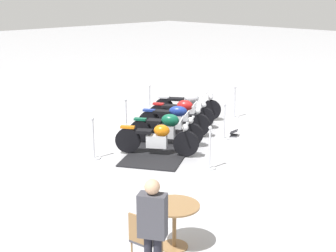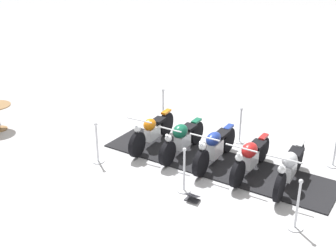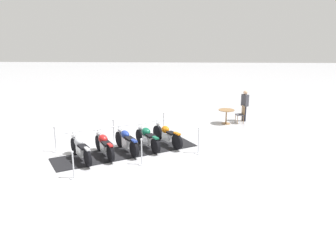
{
  "view_description": "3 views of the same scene",
  "coord_description": "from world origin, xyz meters",
  "px_view_note": "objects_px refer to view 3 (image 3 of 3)",
  "views": [
    {
      "loc": [
        10.02,
        9.77,
        4.23
      ],
      "look_at": [
        1.24,
        0.99,
        0.73
      ],
      "focal_mm": 51.63,
      "sensor_mm": 36.0,
      "label": 1
    },
    {
      "loc": [
        -8.24,
        5.44,
        5.31
      ],
      "look_at": [
        0.61,
        1.02,
        1.01
      ],
      "focal_mm": 46.64,
      "sensor_mm": 36.0,
      "label": 2
    },
    {
      "loc": [
        2.16,
        -13.29,
        4.95
      ],
      "look_at": [
        1.66,
        1.84,
        0.63
      ],
      "focal_mm": 36.33,
      "sensor_mm": 36.0,
      "label": 3
    }
  ],
  "objects_px": {
    "bystander_person": "(245,103)",
    "stanchion_right_rear": "(56,143)",
    "stanchion_right_front": "(164,127)",
    "motorcycle_navy": "(126,141)",
    "stanchion_left_rear": "(74,169)",
    "cafe_chair_near_table": "(241,113)",
    "motorcycle_chrome": "(80,148)",
    "stanchion_left_front": "(198,145)",
    "motorcycle_forest": "(147,137)",
    "motorcycle_maroon": "(104,144)",
    "stanchion_left_mid": "(142,155)",
    "info_placard": "(105,141)",
    "stanchion_right_mid": "(114,135)",
    "motorcycle_copper": "(167,135)",
    "cafe_table": "(226,113)"
  },
  "relations": [
    {
      "from": "cafe_table",
      "to": "cafe_chair_near_table",
      "type": "relative_size",
      "value": 0.9
    },
    {
      "from": "stanchion_right_mid",
      "to": "motorcycle_forest",
      "type": "bearing_deg",
      "value": -26.52
    },
    {
      "from": "stanchion_right_rear",
      "to": "stanchion_left_rear",
      "type": "bearing_deg",
      "value": -59.36
    },
    {
      "from": "motorcycle_copper",
      "to": "stanchion_right_front",
      "type": "distance_m",
      "value": 1.63
    },
    {
      "from": "motorcycle_navy",
      "to": "stanchion_right_rear",
      "type": "distance_m",
      "value": 2.97
    },
    {
      "from": "motorcycle_forest",
      "to": "bystander_person",
      "type": "xyz_separation_m",
      "value": [
        5.0,
        4.73,
        0.54
      ]
    },
    {
      "from": "motorcycle_chrome",
      "to": "stanchion_left_front",
      "type": "relative_size",
      "value": 1.75
    },
    {
      "from": "stanchion_right_mid",
      "to": "stanchion_right_rear",
      "type": "height_order",
      "value": "stanchion_right_rear"
    },
    {
      "from": "motorcycle_chrome",
      "to": "stanchion_left_front",
      "type": "height_order",
      "value": "stanchion_left_front"
    },
    {
      "from": "stanchion_left_mid",
      "to": "info_placard",
      "type": "distance_m",
      "value": 3.33
    },
    {
      "from": "stanchion_left_front",
      "to": "cafe_table",
      "type": "bearing_deg",
      "value": 69.3
    },
    {
      "from": "cafe_chair_near_table",
      "to": "bystander_person",
      "type": "distance_m",
      "value": 0.73
    },
    {
      "from": "motorcycle_forest",
      "to": "motorcycle_navy",
      "type": "distance_m",
      "value": 0.96
    },
    {
      "from": "stanchion_left_mid",
      "to": "cafe_chair_near_table",
      "type": "relative_size",
      "value": 1.1
    },
    {
      "from": "motorcycle_navy",
      "to": "stanchion_right_mid",
      "type": "relative_size",
      "value": 1.79
    },
    {
      "from": "stanchion_right_mid",
      "to": "stanchion_right_front",
      "type": "xyz_separation_m",
      "value": [
        2.21,
        1.31,
        0.02
      ]
    },
    {
      "from": "motorcycle_copper",
      "to": "motorcycle_forest",
      "type": "relative_size",
      "value": 1.01
    },
    {
      "from": "stanchion_left_rear",
      "to": "bystander_person",
      "type": "distance_m",
      "value": 10.71
    },
    {
      "from": "motorcycle_copper",
      "to": "cafe_table",
      "type": "xyz_separation_m",
      "value": [
        3.1,
        3.62,
        0.12
      ]
    },
    {
      "from": "motorcycle_forest",
      "to": "stanchion_left_rear",
      "type": "xyz_separation_m",
      "value": [
        -2.24,
        -3.13,
        -0.16
      ]
    },
    {
      "from": "stanchion_left_rear",
      "to": "stanchion_right_rear",
      "type": "bearing_deg",
      "value": 120.64
    },
    {
      "from": "stanchion_left_rear",
      "to": "info_placard",
      "type": "relative_size",
      "value": 2.71
    },
    {
      "from": "cafe_chair_near_table",
      "to": "motorcycle_navy",
      "type": "bearing_deg",
      "value": 31.07
    },
    {
      "from": "stanchion_left_mid",
      "to": "cafe_table",
      "type": "height_order",
      "value": "stanchion_left_mid"
    },
    {
      "from": "motorcycle_copper",
      "to": "stanchion_right_front",
      "type": "height_order",
      "value": "stanchion_right_front"
    },
    {
      "from": "stanchion_left_mid",
      "to": "bystander_person",
      "type": "relative_size",
      "value": 0.61
    },
    {
      "from": "motorcycle_navy",
      "to": "stanchion_right_mid",
      "type": "distance_m",
      "value": 1.5
    },
    {
      "from": "stanchion_left_mid",
      "to": "cafe_chair_near_table",
      "type": "height_order",
      "value": "stanchion_left_mid"
    },
    {
      "from": "motorcycle_forest",
      "to": "stanchion_right_rear",
      "type": "xyz_separation_m",
      "value": [
        -3.79,
        -0.52,
        -0.13
      ]
    },
    {
      "from": "motorcycle_forest",
      "to": "stanchion_right_front",
      "type": "xyz_separation_m",
      "value": [
        0.63,
        2.1,
        -0.12
      ]
    },
    {
      "from": "motorcycle_copper",
      "to": "motorcycle_navy",
      "type": "distance_m",
      "value": 1.92
    },
    {
      "from": "stanchion_left_front",
      "to": "stanchion_left_rear",
      "type": "xyz_separation_m",
      "value": [
        -4.41,
        -2.61,
        -0.02
      ]
    },
    {
      "from": "motorcycle_copper",
      "to": "stanchion_left_rear",
      "type": "distance_m",
      "value": 4.74
    },
    {
      "from": "motorcycle_forest",
      "to": "stanchion_right_rear",
      "type": "height_order",
      "value": "stanchion_right_rear"
    },
    {
      "from": "info_placard",
      "to": "cafe_chair_near_table",
      "type": "relative_size",
      "value": 0.39
    },
    {
      "from": "motorcycle_copper",
      "to": "motorcycle_chrome",
      "type": "xyz_separation_m",
      "value": [
        -3.3,
        -1.95,
        0.03
      ]
    },
    {
      "from": "motorcycle_navy",
      "to": "stanchion_left_rear",
      "type": "height_order",
      "value": "motorcycle_navy"
    },
    {
      "from": "info_placard",
      "to": "motorcycle_copper",
      "type": "bearing_deg",
      "value": -37.29
    },
    {
      "from": "stanchion_right_rear",
      "to": "stanchion_left_rear",
      "type": "distance_m",
      "value": 3.04
    },
    {
      "from": "bystander_person",
      "to": "stanchion_right_rear",
      "type": "bearing_deg",
      "value": -0.27
    },
    {
      "from": "motorcycle_chrome",
      "to": "cafe_table",
      "type": "height_order",
      "value": "motorcycle_chrome"
    },
    {
      "from": "cafe_chair_near_table",
      "to": "stanchion_left_rear",
      "type": "bearing_deg",
      "value": 37.24
    },
    {
      "from": "motorcycle_forest",
      "to": "bystander_person",
      "type": "bearing_deg",
      "value": -78.3
    },
    {
      "from": "stanchion_left_front",
      "to": "motorcycle_maroon",
      "type": "bearing_deg",
      "value": -173.18
    },
    {
      "from": "stanchion_right_mid",
      "to": "stanchion_left_front",
      "type": "height_order",
      "value": "stanchion_left_front"
    },
    {
      "from": "motorcycle_navy",
      "to": "cafe_chair_near_table",
      "type": "bearing_deg",
      "value": -81.45
    },
    {
      "from": "info_placard",
      "to": "stanchion_right_front",
      "type": "bearing_deg",
      "value": -4.89
    },
    {
      "from": "motorcycle_maroon",
      "to": "stanchion_right_front",
      "type": "xyz_separation_m",
      "value": [
        2.27,
        3.07,
        -0.13
      ]
    },
    {
      "from": "stanchion_right_front",
      "to": "motorcycle_navy",
      "type": "bearing_deg",
      "value": -119.18
    },
    {
      "from": "motorcycle_copper",
      "to": "motorcycle_navy",
      "type": "bearing_deg",
      "value": 85.86
    }
  ]
}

